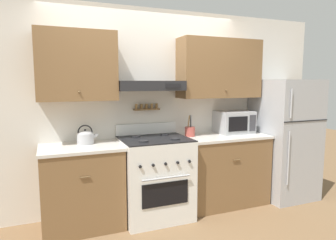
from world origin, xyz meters
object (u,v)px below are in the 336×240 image
refrigerator (284,139)px  microwave (234,122)px  stove_range (155,177)px  utensil_crock (190,131)px  tea_kettle (85,137)px

refrigerator → microwave: bearing=164.0°
stove_range → utensil_crock: size_ratio=3.99×
refrigerator → microwave: size_ratio=3.43×
stove_range → tea_kettle: tea_kettle is taller
stove_range → tea_kettle: size_ratio=4.56×
refrigerator → microwave: refrigerator is taller
stove_range → tea_kettle: (-0.78, 0.15, 0.52)m
tea_kettle → utensil_crock: 1.32m
refrigerator → tea_kettle: refrigerator is taller
refrigerator → tea_kettle: bearing=176.0°
microwave → utensil_crock: size_ratio=1.75×
stove_range → utensil_crock: (0.54, 0.15, 0.51)m
tea_kettle → utensil_crock: bearing=0.0°
tea_kettle → microwave: size_ratio=0.50×
refrigerator → stove_range: bearing=179.0°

